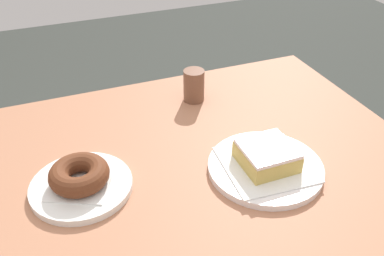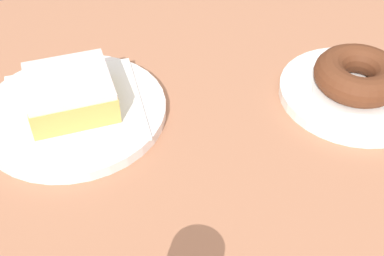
% 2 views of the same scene
% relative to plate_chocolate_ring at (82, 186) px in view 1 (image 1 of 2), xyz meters
% --- Properties ---
extents(table, '(1.18, 0.80, 0.74)m').
position_rel_plate_chocolate_ring_xyz_m(table, '(0.12, -0.03, -0.08)').
color(table, '#A86D4E').
rests_on(table, ground_plane).
extents(plate_chocolate_ring, '(0.19, 0.19, 0.01)m').
position_rel_plate_chocolate_ring_xyz_m(plate_chocolate_ring, '(0.00, 0.00, 0.00)').
color(plate_chocolate_ring, white).
rests_on(plate_chocolate_ring, table).
extents(napkin_chocolate_ring, '(0.15, 0.15, 0.00)m').
position_rel_plate_chocolate_ring_xyz_m(napkin_chocolate_ring, '(0.00, 0.00, 0.01)').
color(napkin_chocolate_ring, white).
rests_on(napkin_chocolate_ring, plate_chocolate_ring).
extents(donut_chocolate_ring, '(0.11, 0.11, 0.04)m').
position_rel_plate_chocolate_ring_xyz_m(donut_chocolate_ring, '(0.00, 0.00, 0.03)').
color(donut_chocolate_ring, '#5A2D18').
rests_on(donut_chocolate_ring, napkin_chocolate_ring).
extents(plate_glazed_square, '(0.23, 0.23, 0.01)m').
position_rel_plate_chocolate_ring_xyz_m(plate_glazed_square, '(0.36, -0.08, -0.00)').
color(plate_glazed_square, white).
rests_on(plate_glazed_square, table).
extents(napkin_glazed_square, '(0.18, 0.18, 0.00)m').
position_rel_plate_chocolate_ring_xyz_m(napkin_glazed_square, '(0.36, -0.08, 0.01)').
color(napkin_glazed_square, white).
rests_on(napkin_glazed_square, plate_glazed_square).
extents(donut_glazed_square, '(0.10, 0.10, 0.04)m').
position_rel_plate_chocolate_ring_xyz_m(donut_glazed_square, '(0.36, -0.08, 0.03)').
color(donut_glazed_square, tan).
rests_on(donut_glazed_square, napkin_glazed_square).
extents(sugar_jar, '(0.05, 0.05, 0.08)m').
position_rel_plate_chocolate_ring_xyz_m(sugar_jar, '(0.32, 0.23, 0.03)').
color(sugar_jar, brown).
rests_on(sugar_jar, table).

